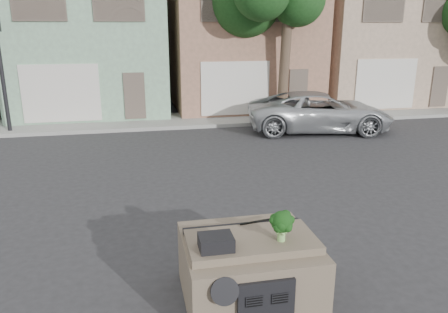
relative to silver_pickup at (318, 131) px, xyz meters
name	(u,v)px	position (x,y,z in m)	size (l,w,h in m)	color
ground_plane	(214,219)	(-5.80, -7.57, 0.00)	(120.00, 120.00, 0.00)	#303033
sidewalk	(171,121)	(-5.80, 2.93, 0.07)	(40.00, 3.00, 0.15)	gray
townhouse_mint	(90,34)	(-9.30, 6.93, 3.77)	(7.20, 8.20, 7.55)	#83AC8C
townhouse_tan	(238,34)	(-1.80, 6.93, 3.77)	(7.20, 8.20, 7.55)	#976B55
townhouse_beige	(367,33)	(5.70, 6.93, 3.77)	(7.20, 8.20, 7.55)	tan
silver_pickup	(318,131)	(0.00, 0.00, 0.00)	(2.67, 5.80, 1.61)	#B7BBBF
traffic_signal	(1,70)	(-12.30, 1.93, 2.55)	(0.40, 0.40, 5.10)	black
tree_near	(286,24)	(-0.80, 2.23, 4.25)	(4.40, 4.00, 8.50)	#194017
car_dashboard	(249,266)	(-5.80, -10.57, 0.56)	(2.00, 1.80, 1.12)	#6A5C4A
instrument_hump	(216,242)	(-6.38, -10.92, 1.22)	(0.48, 0.38, 0.20)	black
wiper_arm	(260,221)	(-5.52, -10.19, 1.13)	(0.70, 0.03, 0.02)	black
broccoli	(282,226)	(-5.40, -10.88, 1.36)	(0.38, 0.38, 0.47)	black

